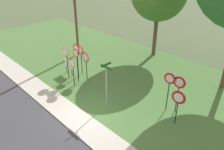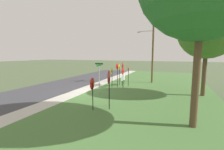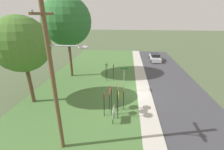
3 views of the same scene
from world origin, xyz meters
name	(u,v)px [view 2 (image 2 of 3)]	position (x,y,z in m)	size (l,w,h in m)	color
ground_plane	(86,93)	(0.00, 0.00, 0.00)	(160.00, 160.00, 0.00)	#4C5B3D
road_asphalt	(49,89)	(0.00, -4.80, 0.01)	(44.00, 6.40, 0.01)	#3D3D42
sidewalk_strip	(79,92)	(0.00, -0.80, 0.03)	(44.00, 1.60, 0.06)	#BCB7AD
grass_median	(146,99)	(0.00, 6.00, 0.02)	(44.00, 12.00, 0.04)	#477038
stop_sign_near_left	(123,73)	(-3.54, 2.74, 1.72)	(0.79, 0.10, 2.31)	black
stop_sign_near_right	(112,74)	(-3.42, 1.44, 1.60)	(0.63, 0.10, 2.19)	black
stop_sign_far_left	(117,70)	(-3.67, 2.02, 2.01)	(0.66, 0.10, 2.73)	black
stop_sign_far_center	(119,70)	(-4.80, 1.87, 1.94)	(0.73, 0.12, 2.61)	black
stop_sign_far_right	(123,69)	(-4.28, 2.48, 2.09)	(0.72, 0.11, 2.82)	black
stop_sign_center_tall	(128,72)	(-4.59, 3.07, 1.78)	(0.64, 0.14, 2.43)	black
yield_sign_near_left	(92,86)	(4.22, 3.08, 1.69)	(0.81, 0.13, 2.23)	black
yield_sign_near_right	(109,80)	(3.11, 3.82, 2.02)	(0.71, 0.14, 2.65)	black
yield_sign_far_left	(109,82)	(3.64, 4.05, 1.93)	(0.76, 0.14, 2.52)	black
street_name_post	(99,76)	(0.07, 1.54, 1.81)	(0.96, 0.82, 2.98)	#9EA0A8
utility_pole	(152,44)	(-8.19, 5.24, 5.14)	(2.10, 2.28, 9.49)	brown
notice_board	(123,78)	(-5.20, 2.24, 0.87)	(1.10, 0.07, 1.25)	black
oak_tree_left	(207,30)	(-2.91, 10.67, 5.90)	(5.01, 5.01, 8.38)	brown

